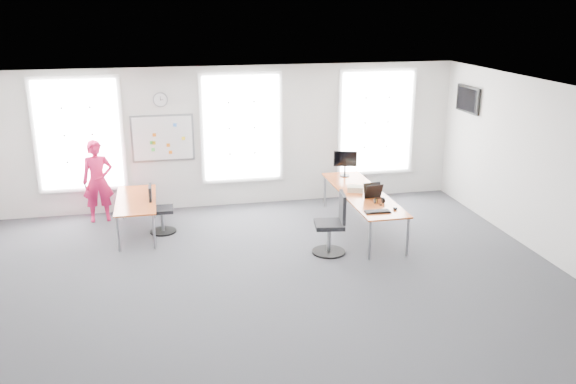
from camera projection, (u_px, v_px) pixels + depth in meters
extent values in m
plane|color=#2B2B31|center=(260.00, 283.00, 9.63)|extent=(10.00, 10.00, 0.00)
plane|color=silver|center=(257.00, 93.00, 8.73)|extent=(10.00, 10.00, 0.00)
plane|color=silver|center=(228.00, 137.00, 12.91)|extent=(10.00, 0.00, 10.00)
plane|color=silver|center=(332.00, 325.00, 5.45)|extent=(10.00, 0.00, 10.00)
plane|color=silver|center=(554.00, 174.00, 10.18)|extent=(0.00, 10.00, 10.00)
cube|color=silver|center=(79.00, 135.00, 12.22)|extent=(1.60, 0.06, 2.20)
cube|color=silver|center=(242.00, 128.00, 12.88)|extent=(1.60, 0.06, 2.20)
cube|color=silver|center=(376.00, 122.00, 13.48)|extent=(1.60, 0.06, 2.20)
cube|color=#B65023|center=(362.00, 193.00, 11.74)|extent=(0.81, 3.03, 0.03)
cylinder|color=gray|center=(370.00, 240.00, 10.42)|extent=(0.05, 0.05, 0.71)
cylinder|color=gray|center=(408.00, 237.00, 10.56)|extent=(0.05, 0.05, 0.71)
cylinder|color=gray|center=(325.00, 191.00, 13.13)|extent=(0.05, 0.05, 0.71)
cylinder|color=gray|center=(355.00, 189.00, 13.27)|extent=(0.05, 0.05, 0.71)
cube|color=#B65023|center=(136.00, 200.00, 11.54)|extent=(0.74, 1.86, 0.03)
cylinder|color=gray|center=(118.00, 234.00, 10.77)|extent=(0.05, 0.05, 0.65)
cylinder|color=gray|center=(154.00, 232.00, 10.89)|extent=(0.05, 0.05, 0.65)
cylinder|color=gray|center=(123.00, 204.00, 12.39)|extent=(0.05, 0.05, 0.65)
cylinder|color=gray|center=(154.00, 202.00, 12.51)|extent=(0.05, 0.05, 0.65)
cylinder|color=black|center=(329.00, 252.00, 10.80)|extent=(0.59, 0.59, 0.03)
cylinder|color=gray|center=(329.00, 238.00, 10.72)|extent=(0.07, 0.07, 0.48)
cube|color=black|center=(329.00, 225.00, 10.64)|extent=(0.57, 0.57, 0.08)
cube|color=black|center=(343.00, 207.00, 10.56)|extent=(0.13, 0.48, 0.51)
cylinder|color=black|center=(163.00, 231.00, 11.77)|extent=(0.51, 0.51, 0.03)
cylinder|color=gray|center=(163.00, 221.00, 11.70)|extent=(0.06, 0.06, 0.41)
cube|color=black|center=(162.00, 210.00, 11.63)|extent=(0.43, 0.43, 0.07)
cube|color=black|center=(150.00, 197.00, 11.52)|extent=(0.05, 0.41, 0.44)
imported|color=#CB154A|center=(98.00, 181.00, 12.15)|extent=(0.64, 0.46, 1.66)
cube|color=white|center=(163.00, 138.00, 12.60)|extent=(1.20, 0.03, 0.90)
cylinder|color=gray|center=(160.00, 100.00, 12.36)|extent=(0.30, 0.04, 0.30)
cube|color=black|center=(468.00, 99.00, 12.73)|extent=(0.06, 0.90, 0.55)
cube|color=black|center=(378.00, 212.00, 10.64)|extent=(0.46, 0.18, 0.02)
ellipsoid|color=black|center=(395.00, 208.00, 10.77)|extent=(0.08, 0.13, 0.05)
cylinder|color=black|center=(381.00, 205.00, 11.02)|extent=(0.07, 0.07, 0.01)
cylinder|color=black|center=(376.00, 201.00, 11.10)|extent=(0.04, 0.09, 0.09)
cylinder|color=black|center=(383.00, 200.00, 11.13)|extent=(0.04, 0.09, 0.09)
cylinder|color=gold|center=(376.00, 201.00, 11.10)|extent=(0.01, 0.10, 0.10)
cube|color=black|center=(379.00, 198.00, 11.10)|extent=(0.17, 0.02, 0.02)
cube|color=black|center=(372.00, 190.00, 11.42)|extent=(0.35, 0.12, 0.28)
cube|color=orange|center=(374.00, 192.00, 11.35)|extent=(0.33, 0.13, 0.26)
cube|color=black|center=(374.00, 191.00, 11.33)|extent=(0.35, 0.14, 0.27)
cube|color=beige|center=(355.00, 189.00, 11.80)|extent=(0.36, 0.31, 0.10)
cylinder|color=black|center=(345.00, 176.00, 12.84)|extent=(0.20, 0.20, 0.02)
cylinder|color=black|center=(345.00, 171.00, 12.81)|extent=(0.04, 0.04, 0.20)
cube|color=black|center=(345.00, 159.00, 12.71)|extent=(0.48, 0.17, 0.33)
cube|color=black|center=(346.00, 159.00, 12.70)|extent=(0.44, 0.13, 0.29)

